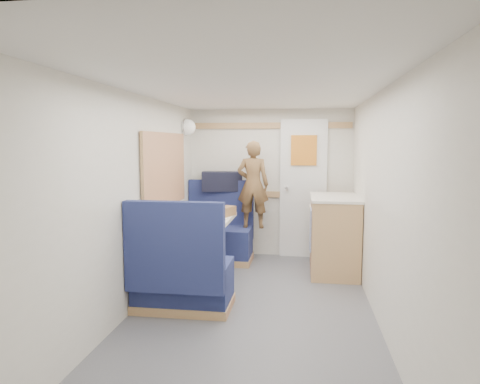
% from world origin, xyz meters
% --- Properties ---
extents(floor, '(4.50, 4.50, 0.00)m').
position_xyz_m(floor, '(0.00, 0.00, 0.00)').
color(floor, '#515156').
rests_on(floor, ground).
extents(ceiling, '(4.50, 4.50, 0.00)m').
position_xyz_m(ceiling, '(0.00, 0.00, 2.00)').
color(ceiling, silver).
rests_on(ceiling, wall_back).
extents(wall_back, '(2.20, 0.02, 2.00)m').
position_xyz_m(wall_back, '(0.00, 2.25, 1.00)').
color(wall_back, silver).
rests_on(wall_back, floor).
extents(wall_left, '(0.02, 4.50, 2.00)m').
position_xyz_m(wall_left, '(-1.10, 0.00, 1.00)').
color(wall_left, silver).
rests_on(wall_left, floor).
extents(wall_right, '(0.02, 4.50, 2.00)m').
position_xyz_m(wall_right, '(1.10, 0.00, 1.00)').
color(wall_right, silver).
rests_on(wall_right, floor).
extents(oak_trim_low, '(2.15, 0.02, 0.08)m').
position_xyz_m(oak_trim_low, '(0.00, 2.23, 0.85)').
color(oak_trim_low, '#AB724D').
rests_on(oak_trim_low, wall_back).
extents(oak_trim_high, '(2.15, 0.02, 0.08)m').
position_xyz_m(oak_trim_high, '(0.00, 2.23, 1.78)').
color(oak_trim_high, '#AB724D').
rests_on(oak_trim_high, wall_back).
extents(side_window, '(0.04, 1.30, 0.72)m').
position_xyz_m(side_window, '(-1.08, 1.00, 1.25)').
color(side_window, '#909E86').
rests_on(side_window, wall_left).
extents(rear_door, '(0.62, 0.12, 1.86)m').
position_xyz_m(rear_door, '(0.45, 2.22, 0.97)').
color(rear_door, white).
rests_on(rear_door, wall_back).
extents(dinette_table, '(0.62, 0.92, 0.72)m').
position_xyz_m(dinette_table, '(-0.65, 1.00, 0.57)').
color(dinette_table, white).
rests_on(dinette_table, floor).
extents(bench_far, '(0.90, 0.59, 1.05)m').
position_xyz_m(bench_far, '(-0.65, 1.86, 0.30)').
color(bench_far, '#161F48').
rests_on(bench_far, floor).
extents(bench_near, '(0.90, 0.59, 1.05)m').
position_xyz_m(bench_near, '(-0.65, 0.14, 0.30)').
color(bench_near, '#161F48').
rests_on(bench_near, floor).
extents(ledge, '(0.90, 0.14, 0.04)m').
position_xyz_m(ledge, '(-0.65, 2.12, 0.88)').
color(ledge, '#AB724D').
rests_on(ledge, bench_far).
extents(dome_light, '(0.20, 0.20, 0.20)m').
position_xyz_m(dome_light, '(-1.04, 1.85, 1.75)').
color(dome_light, white).
rests_on(dome_light, wall_left).
extents(galley_counter, '(0.57, 0.92, 0.92)m').
position_xyz_m(galley_counter, '(0.82, 1.55, 0.47)').
color(galley_counter, '#AB724D').
rests_on(galley_counter, floor).
extents(person, '(0.41, 0.27, 1.13)m').
position_xyz_m(person, '(-0.19, 1.89, 1.01)').
color(person, brown).
rests_on(person, bench_far).
extents(duffel_bag, '(0.58, 0.35, 0.26)m').
position_xyz_m(duffel_bag, '(-0.64, 2.12, 1.03)').
color(duffel_bag, black).
rests_on(duffel_bag, ledge).
extents(tray, '(0.25, 0.33, 0.02)m').
position_xyz_m(tray, '(-0.49, 0.77, 0.73)').
color(tray, white).
rests_on(tray, dinette_table).
extents(orange_fruit, '(0.07, 0.07, 0.07)m').
position_xyz_m(orange_fruit, '(-0.48, 0.90, 0.77)').
color(orange_fruit, orange).
rests_on(orange_fruit, tray).
extents(cheese_block, '(0.10, 0.07, 0.03)m').
position_xyz_m(cheese_block, '(-0.52, 0.64, 0.76)').
color(cheese_block, '#DCD27F').
rests_on(cheese_block, tray).
extents(wine_glass, '(0.08, 0.08, 0.17)m').
position_xyz_m(wine_glass, '(-0.61, 0.99, 0.84)').
color(wine_glass, white).
rests_on(wine_glass, dinette_table).
extents(tumbler_left, '(0.07, 0.07, 0.12)m').
position_xyz_m(tumbler_left, '(-0.86, 0.85, 0.78)').
color(tumbler_left, white).
rests_on(tumbler_left, dinette_table).
extents(tumbler_mid, '(0.07, 0.07, 0.12)m').
position_xyz_m(tumbler_mid, '(-0.78, 1.34, 0.78)').
color(tumbler_mid, white).
rests_on(tumbler_mid, dinette_table).
extents(beer_glass, '(0.06, 0.06, 0.10)m').
position_xyz_m(beer_glass, '(-0.43, 1.17, 0.77)').
color(beer_glass, brown).
rests_on(beer_glass, dinette_table).
extents(pepper_grinder, '(0.03, 0.03, 0.09)m').
position_xyz_m(pepper_grinder, '(-0.55, 0.93, 0.76)').
color(pepper_grinder, black).
rests_on(pepper_grinder, dinette_table).
extents(salt_grinder, '(0.03, 0.03, 0.08)m').
position_xyz_m(salt_grinder, '(-0.69, 0.97, 0.76)').
color(salt_grinder, silver).
rests_on(salt_grinder, dinette_table).
extents(bread_loaf, '(0.23, 0.29, 0.10)m').
position_xyz_m(bread_loaf, '(-0.43, 1.17, 0.77)').
color(bread_loaf, brown).
rests_on(bread_loaf, dinette_table).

